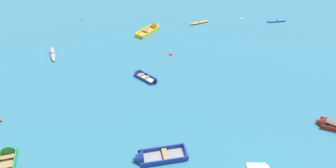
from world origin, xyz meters
name	(u,v)px	position (x,y,z in m)	size (l,w,h in m)	color
rowboat_deep_blue_foreground_center	(149,158)	(-1.32, 14.06, 0.21)	(4.35, 2.19, 1.28)	gray
rowboat_yellow_midfield_left	(153,29)	(-2.16, 35.66, 0.20)	(3.23, 3.82, 1.13)	#99754C
kayak_grey_distant_center	(53,54)	(-13.20, 29.20, 0.15)	(1.70, 3.33, 0.32)	gray
rowboat_green_cluster_inner	(8,158)	(-11.92, 13.91, 0.20)	(2.06, 3.88, 1.10)	#99754C
rowboat_maroon_outer_right	(334,124)	(14.02, 17.83, 0.32)	(3.81, 2.28, 1.06)	#4C4C51
kayak_orange_midfield_right	(199,22)	(3.98, 37.70, 0.13)	(2.79, 1.57, 0.27)	orange
kayak_blue_near_right	(277,21)	(14.49, 38.38, 0.13)	(2.85, 0.91, 0.27)	blue
rowboat_deep_blue_far_right	(141,75)	(-2.83, 25.13, 0.14)	(2.72, 2.49, 0.84)	beige
mooring_buoy_between_boats_left	(241,19)	(9.86, 39.16, 0.00)	(0.33, 0.33, 0.33)	silver
mooring_buoy_outer_edge	(82,20)	(-11.98, 38.41, 0.00)	(0.29, 0.29, 0.29)	red
mooring_buoy_near_foreground	(171,55)	(0.24, 29.49, 0.00)	(0.45, 0.45, 0.45)	red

